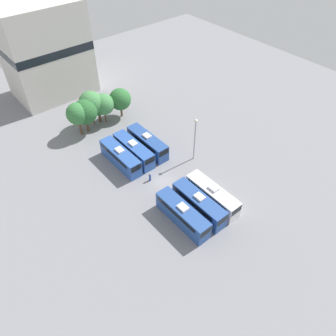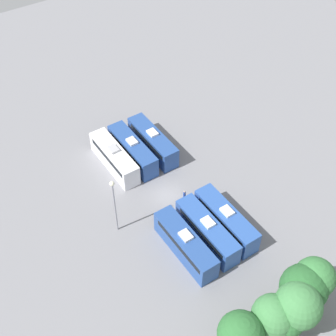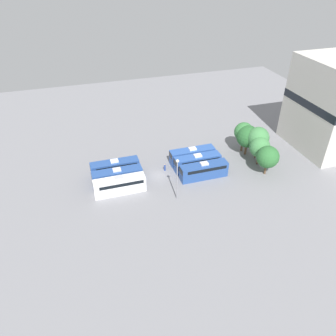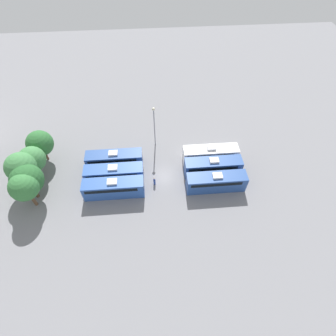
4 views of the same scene
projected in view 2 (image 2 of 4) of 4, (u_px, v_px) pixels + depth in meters
name	position (u px, v px, depth m)	size (l,w,h in m)	color
ground_plane	(167.00, 196.00, 63.19)	(123.74, 123.74, 0.00)	gray
bus_0	(153.00, 141.00, 68.13)	(2.53, 10.07, 3.59)	#284C93
bus_1	(133.00, 150.00, 66.88)	(2.53, 10.07, 3.59)	#284C93
bus_2	(114.00, 157.00, 65.79)	(2.53, 10.07, 3.59)	white
bus_3	(226.00, 220.00, 58.11)	(2.53, 10.07, 3.59)	#2D56A8
bus_4	(207.00, 231.00, 56.92)	(2.53, 10.07, 3.59)	#2D56A8
bus_5	(186.00, 244.00, 55.57)	(2.53, 10.07, 3.59)	#284C93
worker_person	(184.00, 195.00, 62.21)	(0.36, 0.36, 1.64)	navy
light_pole	(114.00, 199.00, 55.04)	(0.60, 0.60, 8.89)	gray
tree_0	(315.00, 278.00, 48.79)	(4.43, 4.43, 7.20)	brown
tree_1	(304.00, 288.00, 48.34)	(5.09, 5.09, 7.17)	brown
tree_2	(298.00, 306.00, 46.32)	(4.89, 4.89, 7.65)	brown
tree_3	(285.00, 319.00, 46.75)	(3.99, 3.99, 5.86)	brown
tree_4	(273.00, 316.00, 46.51)	(4.47, 4.47, 6.55)	brown
tree_5	(241.00, 334.00, 45.31)	(4.68, 4.68, 6.54)	brown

